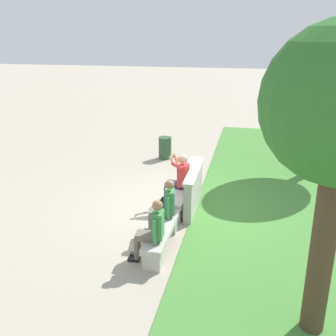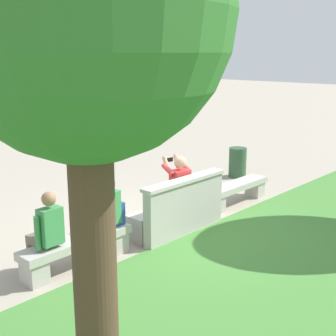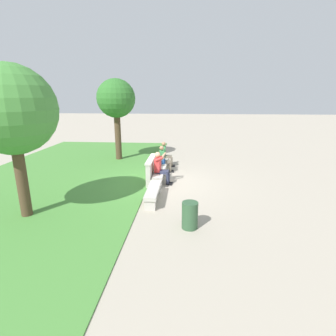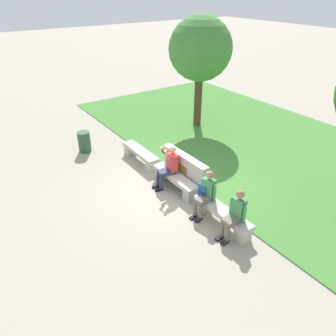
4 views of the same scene
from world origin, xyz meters
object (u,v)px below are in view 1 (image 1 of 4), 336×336
at_px(bench_mid, 161,235).
at_px(trash_bin, 165,148).
at_px(bench_main, 192,170).
at_px(backpack, 168,206).
at_px(person_photographer, 179,176).
at_px(person_distant, 165,206).
at_px(bench_near, 180,196).
at_px(tree_behind_wall, 328,70).
at_px(person_companion, 152,229).

xyz_separation_m(bench_mid, trash_bin, (-5.87, -1.24, 0.08)).
relative_size(bench_main, backpack, 4.22).
xyz_separation_m(person_photographer, person_distant, (1.66, 0.01, -0.06)).
xyz_separation_m(bench_near, backpack, (1.29, -0.01, 0.33)).
relative_size(bench_main, trash_bin, 2.41).
distance_m(bench_main, person_photographer, 1.85).
distance_m(backpack, tree_behind_wall, 6.50).
bearing_deg(bench_main, backpack, -0.18).
relative_size(person_distant, person_companion, 1.00).
bearing_deg(person_companion, tree_behind_wall, 147.98).
height_order(person_companion, trash_bin, person_companion).
xyz_separation_m(person_photographer, backpack, (1.52, 0.07, -0.11)).
height_order(person_photographer, tree_behind_wall, tree_behind_wall).
distance_m(backpack, trash_bin, 5.30).
xyz_separation_m(bench_mid, person_companion, (0.46, -0.07, 0.38)).
xyz_separation_m(bench_main, person_photographer, (1.79, -0.08, 0.44)).
distance_m(bench_near, tree_behind_wall, 5.77).
xyz_separation_m(person_photographer, tree_behind_wall, (-3.24, 3.73, 2.37)).
bearing_deg(tree_behind_wall, person_photographer, -48.97).
xyz_separation_m(person_distant, person_companion, (1.04, -0.00, 0.00)).
height_order(bench_mid, person_companion, person_companion).
distance_m(person_photographer, trash_bin, 3.83).
bearing_deg(tree_behind_wall, person_distant, -37.16).
relative_size(bench_main, person_photographer, 1.37).
distance_m(bench_main, tree_behind_wall, 4.83).
height_order(bench_near, person_photographer, person_photographer).
distance_m(bench_mid, person_photographer, 2.28).
distance_m(person_photographer, person_distant, 1.66).
relative_size(bench_main, bench_mid, 1.00).
bearing_deg(tree_behind_wall, bench_main, -68.30).
bearing_deg(backpack, trash_bin, -166.53).
distance_m(bench_mid, tree_behind_wall, 7.16).
height_order(person_companion, backpack, person_companion).
bearing_deg(bench_main, trash_bin, -145.94).
bearing_deg(bench_main, tree_behind_wall, 111.70).
relative_size(bench_main, bench_near, 1.00).
bearing_deg(tree_behind_wall, bench_mid, -33.66).
xyz_separation_m(bench_near, person_companion, (2.47, -0.07, 0.38)).
height_order(tree_behind_wall, trash_bin, tree_behind_wall).
bearing_deg(bench_near, backpack, -0.46).
bearing_deg(person_photographer, backpack, 2.51).
xyz_separation_m(tree_behind_wall, trash_bin, (-0.39, -4.89, -2.73)).
xyz_separation_m(bench_mid, backpack, (-0.72, -0.01, 0.33)).
distance_m(person_photographer, backpack, 1.52).
xyz_separation_m(person_photographer, trash_bin, (-3.63, -1.17, -0.36)).
relative_size(bench_main, person_companion, 1.43).
bearing_deg(backpack, person_distant, -21.02).
bearing_deg(person_distant, backpack, 158.98).
height_order(person_companion, tree_behind_wall, tree_behind_wall).
bearing_deg(bench_main, bench_near, 0.00).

